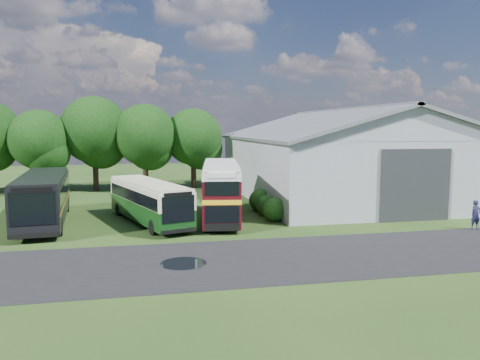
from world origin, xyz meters
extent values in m
plane|color=#183210|center=(0.00, 0.00, 0.00)|extent=(120.00, 120.00, 0.00)
cube|color=black|center=(3.00, -3.00, 0.00)|extent=(60.00, 8.00, 0.02)
cylinder|color=black|center=(-1.50, -3.00, 0.00)|extent=(2.20, 2.20, 0.01)
cube|color=gray|center=(15.00, 16.00, 2.75)|extent=(18.00, 24.00, 5.50)
cube|color=#2D3033|center=(15.00, 3.92, 2.50)|extent=(5.20, 0.18, 5.00)
cylinder|color=black|center=(-13.00, 23.50, 1.53)|extent=(0.56, 0.56, 3.06)
sphere|color=black|center=(-13.00, 23.50, 5.27)|extent=(5.78, 5.78, 5.78)
cylinder|color=black|center=(-8.00, 24.80, 1.80)|extent=(0.56, 0.56, 3.60)
sphere|color=black|center=(-8.00, 24.80, 6.20)|extent=(6.80, 6.80, 6.80)
cylinder|color=black|center=(-3.00, 23.80, 1.66)|extent=(0.56, 0.56, 3.31)
sphere|color=black|center=(-3.00, 23.80, 5.70)|extent=(6.26, 6.26, 6.26)
cylinder|color=black|center=(2.00, 24.60, 1.58)|extent=(0.56, 0.56, 3.17)
sphere|color=black|center=(2.00, 24.60, 5.46)|extent=(5.98, 5.98, 5.98)
sphere|color=#194714|center=(5.60, 6.00, 0.00)|extent=(1.70, 1.70, 1.70)
sphere|color=#194714|center=(5.60, 8.00, 0.00)|extent=(1.60, 1.60, 1.60)
sphere|color=#194714|center=(5.60, 10.00, 0.00)|extent=(1.80, 1.80, 1.80)
cube|color=#0E3410|center=(-2.94, 7.11, 1.55)|extent=(5.52, 10.43, 2.54)
cube|color=#400910|center=(1.98, 6.95, 2.16)|extent=(3.79, 9.64, 3.76)
cube|color=black|center=(-9.86, 8.36, 1.82)|extent=(3.98, 12.24, 2.99)
imported|color=#181835|center=(17.23, 0.65, 0.93)|extent=(0.69, 0.46, 1.87)
camera|label=1|loc=(-3.30, -24.72, 6.45)|focal=35.00mm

